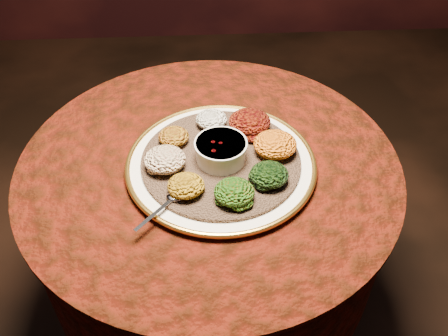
{
  "coord_description": "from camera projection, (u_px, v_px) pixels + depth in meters",
  "views": [
    {
      "loc": [
        -0.01,
        -0.92,
        1.58
      ],
      "look_at": [
        0.04,
        -0.05,
        0.76
      ],
      "focal_mm": 40.0,
      "sensor_mm": 36.0,
      "label": 1
    }
  ],
  "objects": [
    {
      "name": "portion_gomen",
      "position": [
        269.0,
        175.0,
        1.14
      ],
      "size": [
        0.09,
        0.09,
        0.04
      ],
      "primitive_type": "ellipsoid",
      "color": "black",
      "rests_on": "injera"
    },
    {
      "name": "portion_timatim",
      "position": [
        165.0,
        160.0,
        1.18
      ],
      "size": [
        0.1,
        0.09,
        0.05
      ],
      "primitive_type": "ellipsoid",
      "color": "#8C0808",
      "rests_on": "injera"
    },
    {
      "name": "platter",
      "position": [
        221.0,
        164.0,
        1.23
      ],
      "size": [
        0.5,
        0.5,
        0.02
      ],
      "rotation": [
        0.0,
        0.0,
        -0.13
      ],
      "color": "white",
      "rests_on": "table"
    },
    {
      "name": "portion_mixveg",
      "position": [
        234.0,
        192.0,
        1.1
      ],
      "size": [
        0.09,
        0.09,
        0.04
      ],
      "primitive_type": "ellipsoid",
      "color": "#943609",
      "rests_on": "injera"
    },
    {
      "name": "portion_kik",
      "position": [
        186.0,
        186.0,
        1.12
      ],
      "size": [
        0.08,
        0.08,
        0.04
      ],
      "primitive_type": "ellipsoid",
      "color": "#B98310",
      "rests_on": "injera"
    },
    {
      "name": "portion_ayib",
      "position": [
        211.0,
        119.0,
        1.3
      ],
      "size": [
        0.08,
        0.08,
        0.04
      ],
      "primitive_type": "ellipsoid",
      "color": "white",
      "rests_on": "injera"
    },
    {
      "name": "portion_shiro",
      "position": [
        174.0,
        136.0,
        1.25
      ],
      "size": [
        0.08,
        0.07,
        0.04
      ],
      "primitive_type": "ellipsoid",
      "color": "#986912",
      "rests_on": "injera"
    },
    {
      "name": "stew_bowl",
      "position": [
        221.0,
        150.0,
        1.19
      ],
      "size": [
        0.13,
        0.13,
        0.05
      ],
      "color": "silver",
      "rests_on": "injera"
    },
    {
      "name": "spoon",
      "position": [
        172.0,
        199.0,
        1.11
      ],
      "size": [
        0.11,
        0.11,
        0.01
      ],
      "rotation": [
        0.0,
        0.0,
        -2.29
      ],
      "color": "silver",
      "rests_on": "injera"
    },
    {
      "name": "table",
      "position": [
        210.0,
        210.0,
        1.37
      ],
      "size": [
        0.96,
        0.96,
        0.73
      ],
      "color": "black",
      "rests_on": "ground"
    },
    {
      "name": "injera",
      "position": [
        221.0,
        161.0,
        1.22
      ],
      "size": [
        0.49,
        0.49,
        0.01
      ],
      "primitive_type": "cylinder",
      "rotation": [
        0.0,
        0.0,
        0.29
      ],
      "color": "brown",
      "rests_on": "platter"
    },
    {
      "name": "portion_tikil",
      "position": [
        275.0,
        145.0,
        1.22
      ],
      "size": [
        0.11,
        0.1,
        0.05
      ],
      "primitive_type": "ellipsoid",
      "color": "#B7620F",
      "rests_on": "injera"
    },
    {
      "name": "portion_kitfo",
      "position": [
        250.0,
        122.0,
        1.28
      ],
      "size": [
        0.11,
        0.1,
        0.05
      ],
      "primitive_type": "ellipsoid",
      "color": "black",
      "rests_on": "injera"
    }
  ]
}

